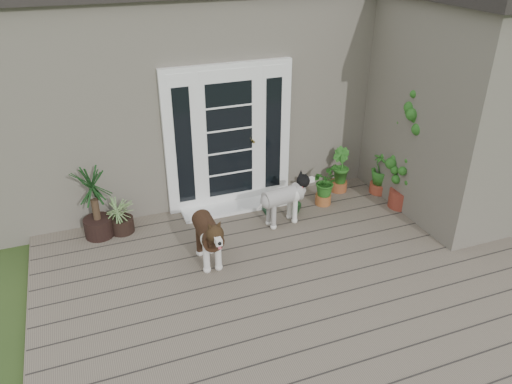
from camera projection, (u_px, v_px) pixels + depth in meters
name	position (u px, v px, depth m)	size (l,w,h in m)	color
deck	(303.00, 286.00, 5.97)	(6.20, 4.60, 0.12)	#6B5B4C
house_main	(203.00, 77.00, 8.78)	(7.40, 4.00, 3.10)	#665E54
house_wing	(458.00, 113.00, 7.09)	(1.60, 2.40, 3.10)	#665E54
door_unit	(229.00, 137.00, 7.19)	(1.90, 0.14, 2.15)	white
door_step	(235.00, 207.00, 7.52)	(1.60, 0.40, 0.05)	white
brindle_dog	(208.00, 239.00, 6.15)	(0.36, 0.83, 0.69)	#3C2416
white_dog	(282.00, 204.00, 7.00)	(0.33, 0.77, 0.64)	silver
spider_plant	(121.00, 214.00, 6.82)	(0.53, 0.53, 0.57)	#819059
yucca	(94.00, 202.00, 6.61)	(0.74, 0.74, 1.07)	black
herb_a	(324.00, 188.00, 7.53)	(0.42, 0.42, 0.53)	#1B4B15
herb_b	(339.00, 176.00, 7.92)	(0.34, 0.34, 0.52)	#29641C
herb_c	(380.00, 176.00, 7.85)	(0.38, 0.38, 0.59)	#26631C
sapling	(409.00, 148.00, 7.12)	(0.57, 0.57, 1.94)	#1F5117
clog_left	(266.00, 208.00, 7.43)	(0.13, 0.29, 0.09)	black
clog_right	(296.00, 208.00, 7.44)	(0.14, 0.30, 0.09)	black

